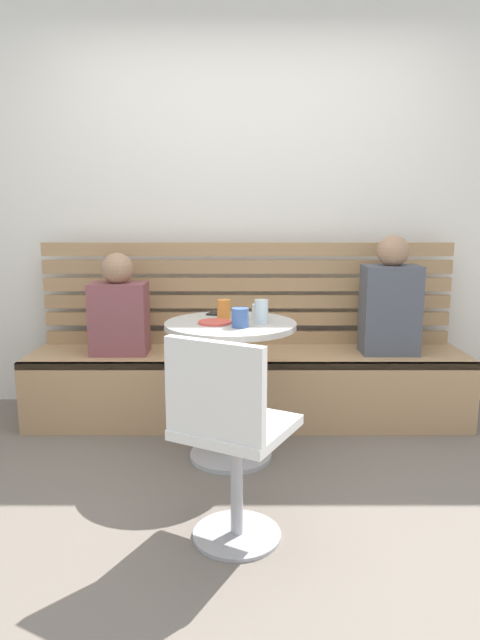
{
  "coord_description": "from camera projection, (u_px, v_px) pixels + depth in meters",
  "views": [
    {
      "loc": [
        -0.05,
        -2.16,
        1.29
      ],
      "look_at": [
        -0.05,
        0.66,
        0.75
      ],
      "focal_mm": 31.31,
      "sensor_mm": 36.0,
      "label": 1
    }
  ],
  "objects": [
    {
      "name": "cup_mug_blue",
      "position": [
        240.0,
        318.0,
        2.73
      ],
      "size": [
        0.08,
        0.08,
        0.09
      ],
      "primitive_type": "cylinder",
      "color": "#3D5B9E",
      "rests_on": "cafe_table"
    },
    {
      "name": "cup_glass_short",
      "position": [
        259.0,
        312.0,
        2.94
      ],
      "size": [
        0.08,
        0.08,
        0.08
      ],
      "primitive_type": "cylinder",
      "color": "silver",
      "rests_on": "cafe_table"
    },
    {
      "name": "back_wall",
      "position": [
        247.0,
        189.0,
        3.7
      ],
      "size": [
        5.2,
        0.1,
        2.9
      ],
      "primitive_type": "cube",
      "color": "white",
      "rests_on": "ground"
    },
    {
      "name": "booth_bench",
      "position": [
        248.0,
        386.0,
        3.5
      ],
      "size": [
        2.7,
        0.52,
        0.44
      ],
      "color": "tan",
      "rests_on": "ground"
    },
    {
      "name": "cafe_table",
      "position": [
        231.0,
        364.0,
        2.91
      ],
      "size": [
        0.68,
        0.68,
        0.74
      ],
      "color": "#ADADB2",
      "rests_on": "ground"
    },
    {
      "name": "person_child_left",
      "position": [
        119.0,
        310.0,
        3.39
      ],
      "size": [
        0.34,
        0.22,
        0.62
      ],
      "color": "brown",
      "rests_on": "booth_bench"
    },
    {
      "name": "booth_backrest",
      "position": [
        247.0,
        293.0,
        3.63
      ],
      "size": [
        2.65,
        0.04,
        0.67
      ],
      "color": "#A68157",
      "rests_on": "booth_bench"
    },
    {
      "name": "ground",
      "position": [
        251.0,
        522.0,
        2.37
      ],
      "size": [
        8.0,
        8.0,
        0.0
      ],
      "primitive_type": "plane",
      "color": "#70665B"
    },
    {
      "name": "cup_glass_tall",
      "position": [
        262.0,
        311.0,
        2.84
      ],
      "size": [
        0.07,
        0.07,
        0.12
      ],
      "primitive_type": "cylinder",
      "color": "silver",
      "rests_on": "cafe_table"
    },
    {
      "name": "person_adult",
      "position": [
        390.0,
        301.0,
        3.39
      ],
      "size": [
        0.34,
        0.22,
        0.72
      ],
      "color": "#4C515B",
      "rests_on": "booth_bench"
    },
    {
      "name": "white_chair",
      "position": [
        229.0,
        434.0,
        2.12
      ],
      "size": [
        0.54,
        0.54,
        0.85
      ],
      "color": "#ADADB2",
      "rests_on": "ground"
    },
    {
      "name": "cup_tumbler_orange",
      "position": [
        224.0,
        309.0,
        2.97
      ],
      "size": [
        0.07,
        0.07,
        0.1
      ],
      "primitive_type": "cylinder",
      "color": "orange",
      "rests_on": "cafe_table"
    },
    {
      "name": "plate_small",
      "position": [
        215.0,
        322.0,
        2.83
      ],
      "size": [
        0.17,
        0.17,
        0.01
      ],
      "primitive_type": "cylinder",
      "color": "#DB4C42",
      "rests_on": "cafe_table"
    },
    {
      "name": "phone_on_table",
      "position": [
        216.0,
        313.0,
        3.11
      ],
      "size": [
        0.1,
        0.15,
        0.01
      ],
      "primitive_type": "cube",
      "rotation": [
        0.0,
        0.0,
        2.88
      ],
      "color": "black",
      "rests_on": "cafe_table"
    }
  ]
}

